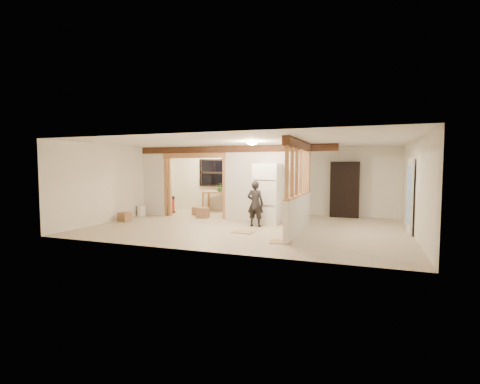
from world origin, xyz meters
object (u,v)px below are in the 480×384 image
at_px(work_table, 219,202).
at_px(shop_vac, 169,204).
at_px(bookshelf, 345,190).
at_px(refrigerator, 267,194).
at_px(woman, 255,204).

xyz_separation_m(work_table, shop_vac, (-1.69, -1.00, -0.07)).
relative_size(work_table, bookshelf, 0.65).
xyz_separation_m(refrigerator, woman, (-0.18, -0.69, -0.26)).
height_order(work_table, shop_vac, work_table).
xyz_separation_m(woman, bookshelf, (2.38, 2.94, 0.30)).
bearing_deg(shop_vac, bookshelf, 9.95).
height_order(woman, shop_vac, woman).
height_order(refrigerator, shop_vac, refrigerator).
distance_m(refrigerator, woman, 0.76).
bearing_deg(refrigerator, work_table, 140.66).
distance_m(refrigerator, shop_vac, 4.46).
distance_m(refrigerator, work_table, 3.38).
xyz_separation_m(refrigerator, bookshelf, (2.21, 2.25, 0.04)).
xyz_separation_m(refrigerator, work_table, (-2.58, 2.12, -0.55)).
distance_m(woman, work_table, 3.71).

